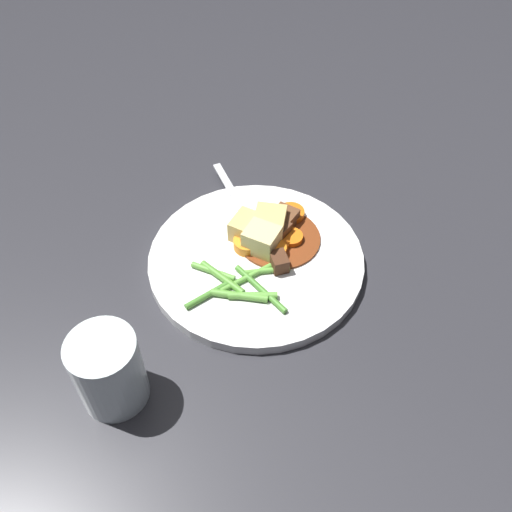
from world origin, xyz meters
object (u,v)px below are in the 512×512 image
potato_chunk_1 (247,228)px  meat_chunk_1 (280,261)px  meat_chunk_0 (280,232)px  meat_chunk_2 (286,218)px  water_glass (109,371)px  dinner_plate (256,260)px  potato_chunk_2 (270,223)px  carrot_slice_0 (248,243)px  carrot_slice_4 (275,243)px  carrot_slice_1 (291,238)px  fork (241,208)px  carrot_slice_3 (275,251)px  potato_chunk_0 (264,241)px  carrot_slice_2 (293,215)px

potato_chunk_1 → meat_chunk_1: 0.06m
meat_chunk_0 → meat_chunk_2: 0.03m
meat_chunk_2 → water_glass: 0.28m
meat_chunk_0 → meat_chunk_1: meat_chunk_0 is taller
dinner_plate → potato_chunk_2: 0.05m
carrot_slice_0 → potato_chunk_2: (0.04, -0.01, 0.01)m
dinner_plate → meat_chunk_1: size_ratio=10.50×
meat_chunk_0 → meat_chunk_2: (0.02, 0.01, 0.00)m
potato_chunk_1 → carrot_slice_4: bearing=-83.5°
dinner_plate → carrot_slice_1: size_ratio=8.94×
fork → carrot_slice_3: bearing=-119.3°
dinner_plate → water_glass: (-0.22, 0.02, 0.04)m
carrot_slice_1 → water_glass: 0.27m
potato_chunk_0 → fork: potato_chunk_0 is taller
carrot_slice_3 → meat_chunk_1: bearing=-129.5°
carrot_slice_1 → meat_chunk_0: (-0.00, 0.01, 0.01)m
potato_chunk_2 → meat_chunk_0: (-0.00, -0.02, -0.01)m
carrot_slice_0 → meat_chunk_0: size_ratio=1.38×
dinner_plate → carrot_slice_0: size_ratio=7.44×
dinner_plate → potato_chunk_1: 0.04m
carrot_slice_4 → potato_chunk_2: bearing=47.6°
carrot_slice_3 → carrot_slice_1: bearing=-8.1°
carrot_slice_3 → potato_chunk_2: potato_chunk_2 is taller
carrot_slice_4 → carrot_slice_3: bearing=-149.5°
carrot_slice_1 → water_glass: size_ratio=0.33×
carrot_slice_1 → potato_chunk_2: bearing=92.2°
carrot_slice_4 → meat_chunk_0: size_ratio=1.39×
fork → meat_chunk_1: bearing=-121.0°
dinner_plate → potato_chunk_2: size_ratio=6.85×
meat_chunk_0 → fork: (0.02, 0.07, -0.01)m
potato_chunk_0 → carrot_slice_4: bearing=-24.2°
meat_chunk_2 → carrot_slice_3: bearing=-162.4°
carrot_slice_3 → meat_chunk_0: meat_chunk_0 is taller
meat_chunk_0 → potato_chunk_2: bearing=82.2°
dinner_plate → water_glass: bearing=174.2°
carrot_slice_3 → potato_chunk_2: (0.03, 0.03, 0.01)m
carrot_slice_4 → potato_chunk_2: 0.03m
carrot_slice_0 → potato_chunk_2: potato_chunk_2 is taller
potato_chunk_0 → meat_chunk_2: (0.05, 0.00, -0.01)m
carrot_slice_4 → potato_chunk_0: potato_chunk_0 is taller
potato_chunk_2 → meat_chunk_1: 0.06m
fork → meat_chunk_0: bearing=-103.8°
potato_chunk_0 → carrot_slice_1: bearing=-29.9°
dinner_plate → water_glass: water_glass is taller
carrot_slice_1 → carrot_slice_2: bearing=28.0°
carrot_slice_2 → meat_chunk_1: (-0.08, -0.03, 0.00)m
carrot_slice_0 → carrot_slice_1: 0.05m
carrot_slice_0 → water_glass: 0.23m
meat_chunk_0 → water_glass: size_ratio=0.29×
carrot_slice_2 → water_glass: bearing=175.3°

